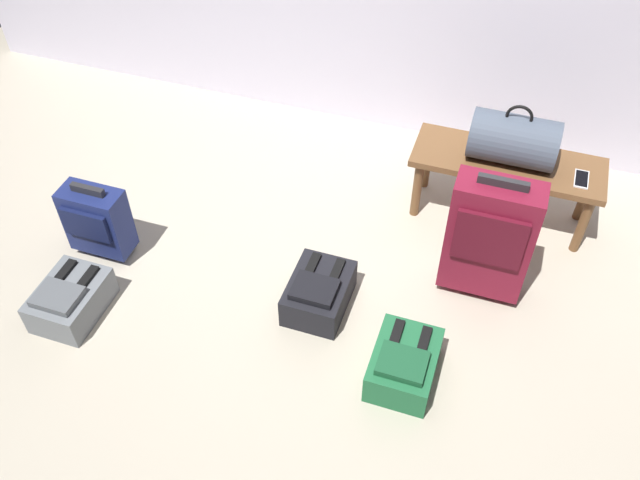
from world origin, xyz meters
name	(u,v)px	position (x,y,z in m)	size (l,w,h in m)	color
ground_plane	(324,304)	(0.00, 0.00, 0.00)	(6.60, 6.60, 0.00)	#B2A893
bench	(507,169)	(0.72, 0.92, 0.34)	(1.00, 0.36, 0.40)	brown
duffel_bag_slate	(514,139)	(0.71, 0.92, 0.53)	(0.44, 0.26, 0.34)	#475160
cell_phone	(581,179)	(1.09, 0.87, 0.41)	(0.07, 0.14, 0.01)	silver
suitcase_upright_burgundy	(489,237)	(0.71, 0.34, 0.37)	(0.40, 0.21, 0.73)	maroon
suitcase_small_navy	(97,220)	(-1.22, -0.03, 0.24)	(0.32, 0.18, 0.46)	navy
backpack_dark	(319,293)	(-0.02, -0.01, 0.09)	(0.28, 0.38, 0.21)	black
backpack_grey	(70,300)	(-1.15, -0.44, 0.09)	(0.28, 0.38, 0.21)	slate
backpack_green	(404,364)	(0.47, -0.29, 0.09)	(0.28, 0.38, 0.21)	#1E6038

